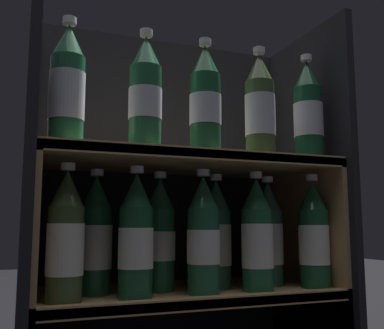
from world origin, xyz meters
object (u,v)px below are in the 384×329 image
Objects in this scene: bottle_upper_front_2 at (205,102)px; bottle_lower_front_4 at (314,237)px; bottle_upper_front_4 at (308,113)px; bottle_upper_front_3 at (260,108)px; bottle_lower_back_3 at (269,237)px; bottle_lower_front_0 at (65,240)px; bottle_lower_back_1 at (160,237)px; bottle_lower_front_1 at (136,239)px; bottle_lower_front_3 at (257,238)px; bottle_upper_front_0 at (67,88)px; bottle_upper_front_1 at (145,95)px; bottle_lower_back_0 at (95,238)px; bottle_lower_back_2 at (216,237)px; bottle_lower_front_2 at (203,238)px.

bottle_upper_front_2 is 0.41m from bottle_lower_front_4.
bottle_lower_front_4 is at bearing 0.00° from bottle_upper_front_4.
bottle_lower_back_3 is at bearing 51.83° from bottle_upper_front_3.
bottle_lower_back_1 is (0.21, 0.08, 0.00)m from bottle_lower_front_0.
bottle_lower_back_3 is (0.36, 0.08, -0.00)m from bottle_lower_front_1.
bottle_upper_front_2 is 1.00× the size of bottle_lower_front_3.
bottle_upper_front_2 is 1.00× the size of bottle_lower_back_1.
bottle_upper_front_0 is 1.00× the size of bottle_upper_front_1.
bottle_lower_front_4 is at bearing 0.00° from bottle_upper_front_3.
bottle_upper_front_1 reaches higher than bottle_lower_back_3.
bottle_upper_front_0 is 0.30m from bottle_upper_front_2.
bottle_upper_front_2 is 0.14m from bottle_upper_front_3.
bottle_upper_front_2 reaches higher than bottle_lower_back_1.
bottle_lower_back_3 is at bearing 0.00° from bottle_lower_back_1.
bottle_lower_front_3 is at bearing 0.00° from bottle_upper_front_2.
bottle_lower_back_1 is at bearing 0.00° from bottle_lower_back_0.
bottle_upper_front_1 is 1.00× the size of bottle_upper_front_3.
bottle_upper_front_1 is 0.32m from bottle_lower_back_1.
bottle_lower_front_4 is 1.00× the size of bottle_lower_back_0.
bottle_upper_front_2 is 1.00× the size of bottle_lower_back_3.
bottle_lower_back_2 is at bearing 12.40° from bottle_upper_front_0.
bottle_lower_back_3 is (0.50, 0.08, -0.30)m from bottle_upper_front_0.
bottle_upper_front_0 and bottle_upper_front_2 have the same top height.
bottle_lower_back_1 is (0.06, 0.08, -0.30)m from bottle_upper_front_1.
bottle_upper_front_1 is 1.00× the size of bottle_lower_front_1.
bottle_lower_front_1 is 1.00× the size of bottle_lower_back_1.
bottle_upper_front_3 is at bearing 0.00° from bottle_upper_front_1.
bottle_lower_back_2 is (0.36, 0.08, -0.30)m from bottle_upper_front_0.
bottle_upper_front_4 reaches higher than bottle_lower_front_4.
bottle_lower_back_3 is (0.43, 0.00, -0.00)m from bottle_lower_back_0.
bottle_lower_front_0 is at bearing 180.00° from bottle_lower_front_1.
bottle_upper_front_4 is 1.00× the size of bottle_lower_front_2.
bottle_upper_front_0 is 0.30m from bottle_lower_front_0.
bottle_lower_back_3 is at bearing 13.10° from bottle_upper_front_1.
bottle_lower_front_3 is at bearing 0.00° from bottle_upper_front_0.
bottle_lower_front_1 and bottle_lower_back_2 have the same top height.
bottle_lower_front_2 is (0.13, 0.00, -0.30)m from bottle_upper_front_1.
bottle_upper_front_2 and bottle_upper_front_4 have the same top height.
bottle_upper_front_4 is at bearing 0.00° from bottle_lower_front_2.
bottle_lower_back_2 is at bearing 160.04° from bottle_lower_front_4.
bottle_lower_front_1 is at bearing -167.45° from bottle_lower_back_3.
bottle_lower_front_4 is 1.00× the size of bottle_lower_back_3.
bottle_lower_back_1 is (-0.07, 0.08, 0.00)m from bottle_lower_front_2.
bottle_lower_front_1 is (0.15, 0.00, -0.30)m from bottle_upper_front_0.
bottle_upper_front_1 reaches higher than bottle_lower_front_0.
bottle_upper_front_3 is (0.28, 0.00, -0.00)m from bottle_upper_front_1.
bottle_lower_back_0 is 1.00× the size of bottle_lower_back_3.
bottle_upper_front_0 is at bearing -167.60° from bottle_lower_back_2.
bottle_lower_front_1 and bottle_lower_back_1 have the same top height.
bottle_lower_front_0 and bottle_lower_front_2 have the same top height.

